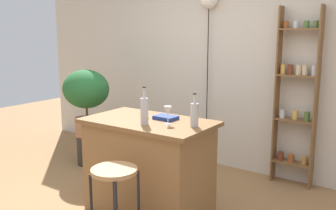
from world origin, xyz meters
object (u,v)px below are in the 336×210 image
Objects in this scene: potted_plant at (86,94)px; wine_glass_center at (168,111)px; bottle_spirits_clear at (194,114)px; plant_stool at (88,149)px; pendant_globe_light at (209,2)px; bar_stool at (115,187)px; spice_shelf at (296,97)px; wine_glass_left at (144,104)px; cookbook at (166,118)px; bottle_vinegar at (144,110)px.

potted_plant reaches higher than wine_glass_center.
wine_glass_center is at bearing -166.20° from bottle_spirits_clear.
plant_stool is 2.24m from bottle_spirits_clear.
potted_plant is at bearing -144.75° from pendant_globe_light.
bottle_spirits_clear is (0.36, 0.65, 0.53)m from bar_stool.
bar_stool is at bearing -101.35° from wine_glass_center.
bar_stool is 0.33× the size of spice_shelf.
plant_stool is 2.05m from wine_glass_center.
wine_glass_center is at bearing -114.22° from spice_shelf.
pendant_globe_light reaches higher than wine_glass_left.
plant_stool is at bearing 159.24° from wine_glass_center.
pendant_globe_light reaches higher than spice_shelf.
spice_shelf is 2.58m from potted_plant.
cookbook is (-0.36, 0.09, -0.09)m from bottle_spirits_clear.
cookbook is (-0.81, -1.38, -0.08)m from spice_shelf.
bottle_vinegar is 0.15× the size of pendant_globe_light.
plant_stool is at bearing 0.00° from potted_plant.
bottle_spirits_clear is 1.41× the size of cookbook.
spice_shelf is 0.90× the size of pendant_globe_light.
potted_plant reaches higher than wine_glass_left.
cookbook is 1.87m from pendant_globe_light.
bottle_vinegar reaches higher than wine_glass_left.
bar_stool is 0.98m from wine_glass_left.
bottle_vinegar reaches higher than bar_stool.
spice_shelf reaches higher than wine_glass_left.
potted_plant reaches higher than bottle_spirits_clear.
plant_stool is 0.45× the size of potted_plant.
potted_plant is 1.42m from wine_glass_left.
bottle_spirits_clear is (0.40, 0.19, -0.02)m from bottle_vinegar.
bottle_spirits_clear reaches higher than wine_glass_center.
wine_glass_center is at bearing 78.65° from bar_stool.
bar_stool is 2.07m from plant_stool.
bottle_vinegar is 0.30m from cookbook.
potted_plant is (-2.43, -0.87, -0.07)m from spice_shelf.
bar_stool is 3.14× the size of cookbook.
bottle_spirits_clear is at bearing 13.80° from wine_glass_center.
potted_plant is 1.87m from wine_glass_center.
spice_shelf is 9.61× the size of cookbook.
spice_shelf is at bearing -1.98° from pendant_globe_light.
bottle_spirits_clear is (1.98, -0.60, 0.84)m from plant_stool.
bottle_spirits_clear is 0.66m from wine_glass_left.
bottle_spirits_clear is (-0.45, -1.47, 0.01)m from spice_shelf.
bar_stool is at bearing -87.21° from cookbook.
spice_shelf is 1.67m from wine_glass_center.
spice_shelf is 12.31× the size of wine_glass_left.
bottle_vinegar is 2.09× the size of wine_glass_center.
potted_plant is 2.07m from bottle_spirits_clear.
potted_plant is at bearing 142.50° from bar_stool.
wine_glass_left is 0.78× the size of cookbook.
bottle_vinegar is (-0.05, 0.46, 0.55)m from bar_stool.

